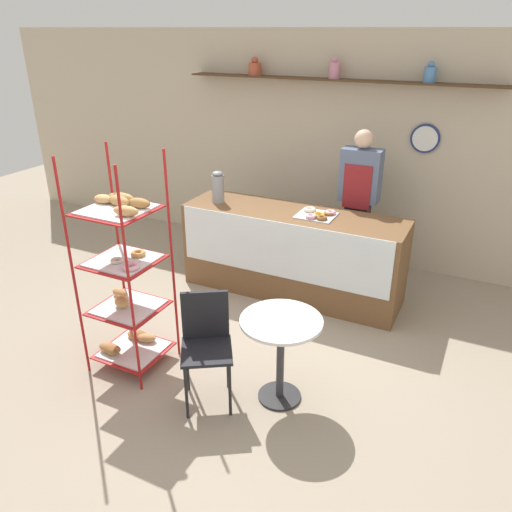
{
  "coord_description": "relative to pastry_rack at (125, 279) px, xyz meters",
  "views": [
    {
      "loc": [
        1.83,
        -3.23,
        2.69
      ],
      "look_at": [
        0.0,
        0.48,
        0.8
      ],
      "focal_mm": 35.0,
      "sensor_mm": 36.0,
      "label": 1
    }
  ],
  "objects": [
    {
      "name": "ground_plane",
      "position": [
        0.75,
        0.44,
        -0.82
      ],
      "size": [
        14.0,
        14.0,
        0.0
      ],
      "primitive_type": "plane",
      "color": "gray"
    },
    {
      "name": "back_wall",
      "position": [
        0.75,
        3.04,
        0.55
      ],
      "size": [
        10.0,
        0.3,
        2.7
      ],
      "color": "beige",
      "rests_on": "ground_plane"
    },
    {
      "name": "display_counter",
      "position": [
        0.75,
        1.8,
        -0.35
      ],
      "size": [
        2.37,
        0.68,
        0.94
      ],
      "color": "brown",
      "rests_on": "ground_plane"
    },
    {
      "name": "pastry_rack",
      "position": [
        0.0,
        0.0,
        0.0
      ],
      "size": [
        0.58,
        0.57,
        1.87
      ],
      "color": "#A51919",
      "rests_on": "ground_plane"
    },
    {
      "name": "person_worker",
      "position": [
        1.27,
        2.39,
        0.13
      ],
      "size": [
        0.43,
        0.23,
        1.74
      ],
      "color": "#282833",
      "rests_on": "ground_plane"
    },
    {
      "name": "cafe_table",
      "position": [
        1.34,
        0.13,
        -0.28
      ],
      "size": [
        0.63,
        0.63,
        0.72
      ],
      "color": "#262628",
      "rests_on": "ground_plane"
    },
    {
      "name": "cafe_chair",
      "position": [
        0.82,
        -0.09,
        -0.26
      ],
      "size": [
        0.52,
        0.52,
        0.9
      ],
      "rotation": [
        0.0,
        0.0,
        6.84
      ],
      "color": "black",
      "rests_on": "ground_plane"
    },
    {
      "name": "coffee_carafe",
      "position": [
        -0.12,
        1.74,
        0.29
      ],
      "size": [
        0.13,
        0.13,
        0.35
      ],
      "color": "gray",
      "rests_on": "display_counter"
    },
    {
      "name": "donut_tray_counter",
      "position": [
        1.02,
        1.8,
        0.14
      ],
      "size": [
        0.39,
        0.35,
        0.05
      ],
      "color": "silver",
      "rests_on": "display_counter"
    }
  ]
}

